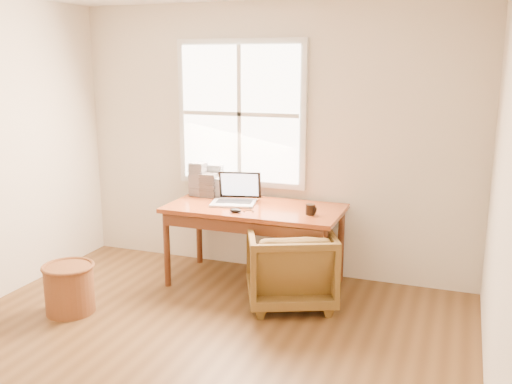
{
  "coord_description": "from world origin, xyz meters",
  "views": [
    {
      "loc": [
        1.76,
        -2.94,
        2.05
      ],
      "look_at": [
        0.07,
        1.65,
        0.92
      ],
      "focal_mm": 40.0,
      "sensor_mm": 36.0,
      "label": 1
    }
  ],
  "objects_px": {
    "coffee_mug": "(310,210)",
    "cd_stack_a": "(215,179)",
    "wicker_stool": "(70,289)",
    "armchair": "(290,266)",
    "desk": "(255,208)",
    "laptop": "(233,190)"
  },
  "relations": [
    {
      "from": "desk",
      "to": "cd_stack_a",
      "type": "distance_m",
      "value": 0.66
    },
    {
      "from": "armchair",
      "to": "laptop",
      "type": "height_order",
      "value": "laptop"
    },
    {
      "from": "cd_stack_a",
      "to": "coffee_mug",
      "type": "bearing_deg",
      "value": -22.11
    },
    {
      "from": "armchair",
      "to": "desk",
      "type": "bearing_deg",
      "value": -59.56
    },
    {
      "from": "cd_stack_a",
      "to": "armchair",
      "type": "bearing_deg",
      "value": -33.73
    },
    {
      "from": "wicker_stool",
      "to": "cd_stack_a",
      "type": "height_order",
      "value": "cd_stack_a"
    },
    {
      "from": "coffee_mug",
      "to": "cd_stack_a",
      "type": "relative_size",
      "value": 0.3
    },
    {
      "from": "desk",
      "to": "cd_stack_a",
      "type": "relative_size",
      "value": 5.33
    },
    {
      "from": "wicker_stool",
      "to": "laptop",
      "type": "bearing_deg",
      "value": 47.72
    },
    {
      "from": "armchair",
      "to": "cd_stack_a",
      "type": "bearing_deg",
      "value": -57.42
    },
    {
      "from": "desk",
      "to": "armchair",
      "type": "bearing_deg",
      "value": -35.87
    },
    {
      "from": "desk",
      "to": "wicker_stool",
      "type": "bearing_deg",
      "value": -137.43
    },
    {
      "from": "armchair",
      "to": "coffee_mug",
      "type": "bearing_deg",
      "value": -140.44
    },
    {
      "from": "armchair",
      "to": "wicker_stool",
      "type": "xyz_separation_m",
      "value": [
        -1.67,
        -0.8,
        -0.14
      ]
    },
    {
      "from": "desk",
      "to": "laptop",
      "type": "distance_m",
      "value": 0.27
    },
    {
      "from": "coffee_mug",
      "to": "cd_stack_a",
      "type": "bearing_deg",
      "value": 143.55
    },
    {
      "from": "armchair",
      "to": "laptop",
      "type": "relative_size",
      "value": 1.85
    },
    {
      "from": "coffee_mug",
      "to": "desk",
      "type": "bearing_deg",
      "value": 154.75
    },
    {
      "from": "wicker_stool",
      "to": "laptop",
      "type": "relative_size",
      "value": 1.0
    },
    {
      "from": "armchair",
      "to": "cd_stack_a",
      "type": "distance_m",
      "value": 1.32
    },
    {
      "from": "armchair",
      "to": "laptop",
      "type": "bearing_deg",
      "value": -49.02
    },
    {
      "from": "wicker_stool",
      "to": "coffee_mug",
      "type": "distance_m",
      "value": 2.13
    }
  ]
}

